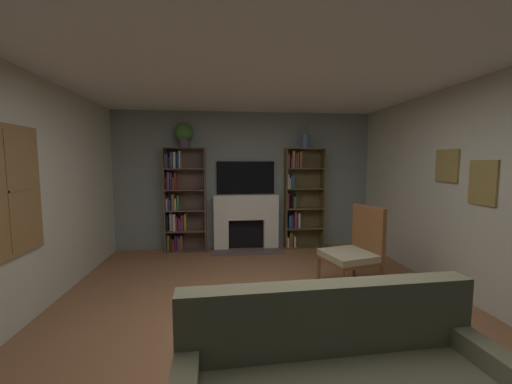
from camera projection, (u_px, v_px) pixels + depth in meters
name	position (u px, v px, depth m)	size (l,w,h in m)	color
ground_plane	(270.00, 335.00, 2.86)	(7.27, 7.27, 0.00)	#93603F
wall_back_accent	(245.00, 181.00, 5.77)	(4.96, 0.06, 2.58)	gray
wall_right_with_art	(512.00, 197.00, 3.01)	(0.09, 6.18, 2.58)	beige
ceiling	(271.00, 50.00, 2.61)	(4.96, 6.18, 0.06)	white
fireplace	(246.00, 220.00, 5.68)	(1.30, 0.55, 1.03)	white
tv	(246.00, 178.00, 5.70)	(1.09, 0.06, 0.62)	black
bookshelf_left	(181.00, 202.00, 5.54)	(0.74, 0.28, 1.90)	brown
bookshelf_right	(299.00, 198.00, 5.78)	(0.74, 0.27, 1.90)	brown
potted_plant	(184.00, 133.00, 5.38)	(0.33, 0.33, 0.45)	#514751
vase_with_flowers	(305.00, 141.00, 5.64)	(0.15, 0.15, 0.45)	#536CA3
armchair	(356.00, 249.00, 3.88)	(0.74, 0.70, 1.07)	brown
coffee_table	(306.00, 324.00, 2.44)	(0.98, 0.52, 0.37)	brown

